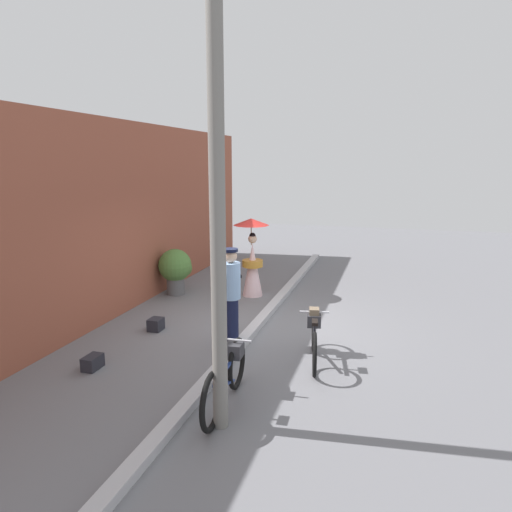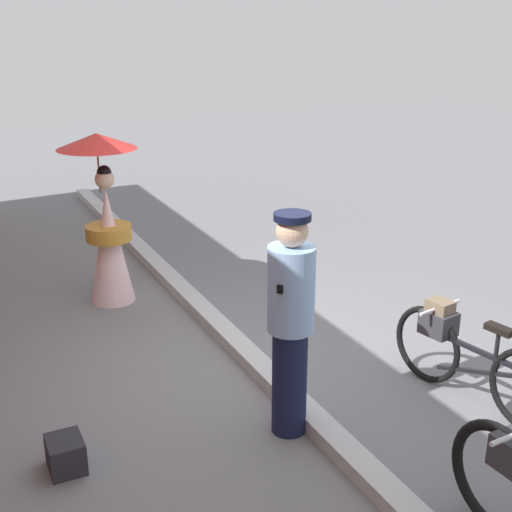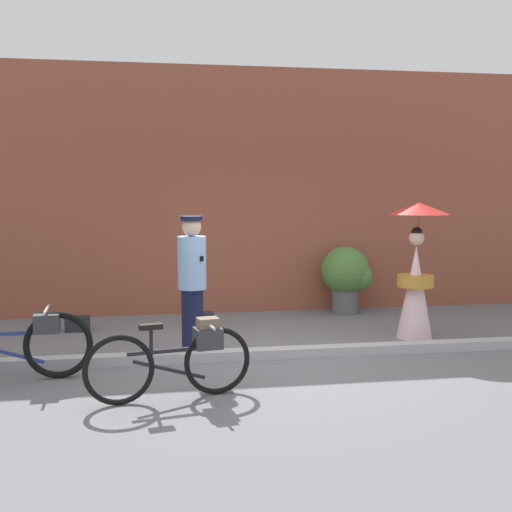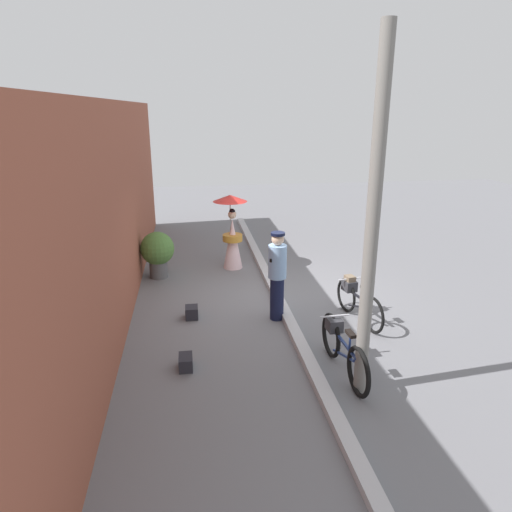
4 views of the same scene
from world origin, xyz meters
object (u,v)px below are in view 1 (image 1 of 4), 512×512
object	(u,v)px
bicycle_near_officer	(314,336)
bicycle_far_side	(226,376)
person_officer	(231,294)
potted_plant_by_door	(176,268)
person_with_parasol	(252,257)
utility_pole	(218,229)
backpack_on_pavement	(93,362)
backpack_spare	(156,324)

from	to	relation	value
bicycle_near_officer	bicycle_far_side	distance (m)	1.93
person_officer	potted_plant_by_door	world-z (taller)	person_officer
person_with_parasol	potted_plant_by_door	world-z (taller)	person_with_parasol
person_with_parasol	utility_pole	size ratio (longest dim) A/B	0.38
bicycle_far_side	person_with_parasol	world-z (taller)	person_with_parasol
bicycle_far_side	utility_pole	size ratio (longest dim) A/B	0.38
potted_plant_by_door	utility_pole	bearing A→B (deg)	-149.01
person_officer	backpack_on_pavement	size ratio (longest dim) A/B	5.12
bicycle_far_side	person_officer	size ratio (longest dim) A/B	1.06
backpack_on_pavement	person_officer	bearing A→B (deg)	-48.18
bicycle_near_officer	backpack_spare	bearing A→B (deg)	80.89
bicycle_far_side	backpack_spare	bearing A→B (deg)	45.10
bicycle_near_officer	person_officer	xyz separation A→B (m)	(0.23, 1.49, 0.50)
backpack_on_pavement	utility_pole	distance (m)	3.48
bicycle_far_side	person_with_parasol	xyz separation A→B (m)	(5.02, 1.18, 0.54)
bicycle_near_officer	person_officer	bearing A→B (deg)	81.08
person_officer	backpack_spare	size ratio (longest dim) A/B	5.98
person_with_parasol	backpack_spare	xyz separation A→B (m)	(-2.80, 1.05, -0.82)
bicycle_far_side	potted_plant_by_door	bearing A→B (deg)	32.72
person_officer	potted_plant_by_door	bearing A→B (deg)	41.31
backpack_on_pavement	utility_pole	size ratio (longest dim) A/B	0.07
person_with_parasol	person_officer	bearing A→B (deg)	-169.79
person_officer	person_with_parasol	distance (m)	3.11
person_with_parasol	potted_plant_by_door	bearing A→B (deg)	102.85
backpack_spare	utility_pole	distance (m)	4.25
backpack_on_pavement	bicycle_near_officer	bearing A→B (deg)	-67.90
backpack_on_pavement	backpack_spare	bearing A→B (deg)	-3.63
backpack_spare	utility_pole	bearing A→B (deg)	-139.35
person_with_parasol	utility_pole	world-z (taller)	utility_pole
bicycle_near_officer	bicycle_far_side	size ratio (longest dim) A/B	0.89
person_officer	utility_pole	world-z (taller)	utility_pole
utility_pole	person_with_parasol	bearing A→B (deg)	13.14
person_with_parasol	backpack_spare	world-z (taller)	person_with_parasol
bicycle_near_officer	potted_plant_by_door	world-z (taller)	potted_plant_by_door
person_with_parasol	bicycle_near_officer	bearing A→B (deg)	-148.27
potted_plant_by_door	person_officer	bearing A→B (deg)	-138.69
person_officer	backpack_on_pavement	xyz separation A→B (m)	(-1.53, 1.71, -0.80)
person_officer	potted_plant_by_door	distance (m)	3.54
potted_plant_by_door	backpack_on_pavement	bearing A→B (deg)	-171.55
bicycle_far_side	backpack_on_pavement	xyz separation A→B (m)	(0.43, 2.34, -0.29)
person_with_parasol	utility_pole	bearing A→B (deg)	-166.86
utility_pole	bicycle_far_side	bearing A→B (deg)	12.03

